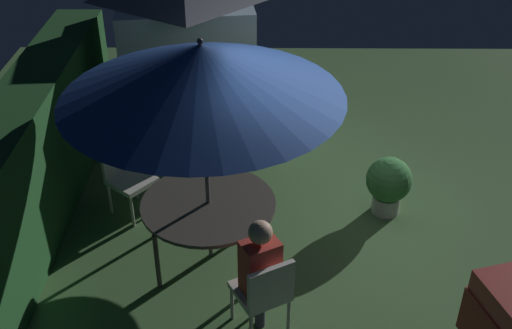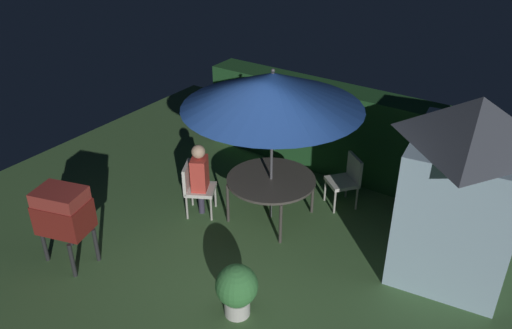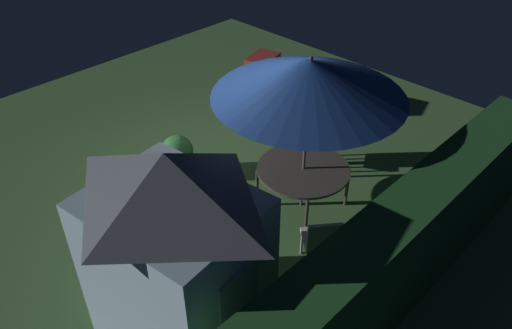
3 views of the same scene
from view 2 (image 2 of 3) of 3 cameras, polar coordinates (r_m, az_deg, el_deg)
The scene contains 10 objects.
ground_plane at distance 7.42m, azimuth -2.00°, elevation -12.20°, with size 11.00×11.00×0.00m, color #47703D.
hedge_backdrop at distance 9.54m, azimuth 10.41°, elevation 3.35°, with size 5.84×0.63×1.64m.
garden_shed at distance 7.39m, azimuth 22.02°, elevation -2.17°, with size 1.73×2.01×2.58m.
patio_table at distance 8.19m, azimuth 1.68°, elevation -1.87°, with size 1.42×1.42×0.73m.
patio_umbrella at distance 7.51m, azimuth 1.85°, elevation 8.24°, with size 2.71×2.71×2.54m.
bbq_grill at distance 7.65m, azimuth -20.62°, elevation -4.96°, with size 0.81×0.67×1.20m.
chair_near_shed at distance 8.44m, azimuth -6.76°, elevation -2.33°, with size 0.63×0.63×0.90m.
chair_far_side at distance 8.72m, azimuth 10.05°, elevation -1.45°, with size 0.65×0.65×0.90m.
potted_plant_by_shed at distance 6.61m, azimuth -2.15°, elevation -13.59°, with size 0.54×0.54×0.74m.
person_in_red at distance 8.29m, azimuth -6.28°, elevation -0.81°, with size 0.37×0.41×1.26m.
Camera 2 is at (3.35, -4.45, 4.90)m, focal length 36.06 mm.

